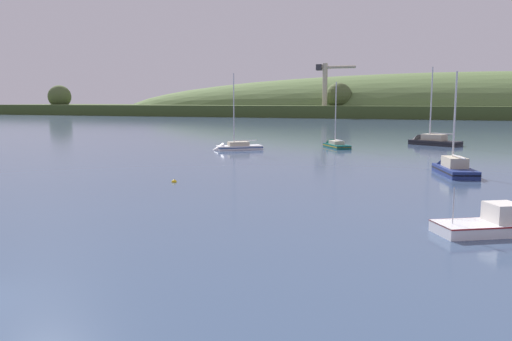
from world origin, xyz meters
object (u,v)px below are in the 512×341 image
at_px(sailboat_near_mooring, 335,146).
at_px(fishing_boat_moored, 494,228).
at_px(dockside_crane, 326,91).
at_px(sailboat_midwater_white, 452,171).
at_px(sailboat_outer_reach, 429,143).
at_px(sailboat_far_left, 234,149).
at_px(mooring_buoy_off_fishing_boat, 174,182).

xyz_separation_m(sailboat_near_mooring, fishing_boat_moored, (18.53, -50.91, 0.13)).
distance_m(dockside_crane, sailboat_near_mooring, 145.85).
bearing_deg(dockside_crane, sailboat_midwater_white, -75.45).
distance_m(sailboat_near_mooring, sailboat_midwater_white, 31.02).
relative_size(dockside_crane, sailboat_near_mooring, 2.04).
bearing_deg(dockside_crane, sailboat_near_mooring, -79.11).
xyz_separation_m(sailboat_midwater_white, sailboat_outer_reach, (-2.76, 36.31, 0.01)).
bearing_deg(sailboat_midwater_white, dockside_crane, 0.48).
bearing_deg(sailboat_far_left, sailboat_near_mooring, 176.40).
distance_m(sailboat_near_mooring, sailboat_outer_reach, 17.57).
distance_m(dockside_crane, sailboat_midwater_white, 175.07).
xyz_separation_m(sailboat_near_mooring, sailboat_far_left, (-13.84, -9.06, -0.07)).
xyz_separation_m(sailboat_midwater_white, fishing_boat_moored, (1.57, -24.94, 0.02)).
relative_size(sailboat_far_left, fishing_boat_moored, 2.06).
distance_m(fishing_boat_moored, mooring_buoy_off_fishing_boat, 28.08).
distance_m(sailboat_far_left, sailboat_outer_reach, 34.10).
xyz_separation_m(sailboat_near_mooring, mooring_buoy_off_fishing_boat, (-7.47, -40.31, -0.20)).
relative_size(dockside_crane, mooring_buoy_off_fishing_boat, 41.65).
xyz_separation_m(fishing_boat_moored, mooring_buoy_off_fishing_boat, (-26.00, 10.60, -0.33)).
bearing_deg(sailboat_midwater_white, sailboat_far_left, 45.97).
xyz_separation_m(sailboat_midwater_white, sailboat_far_left, (-30.80, 16.90, -0.18)).
xyz_separation_m(sailboat_near_mooring, sailboat_outer_reach, (14.20, 10.35, 0.12)).
bearing_deg(dockside_crane, sailboat_outer_reach, -72.48).
bearing_deg(sailboat_midwater_white, sailboat_outer_reach, -10.92).
bearing_deg(sailboat_near_mooring, dockside_crane, -20.22).
bearing_deg(fishing_boat_moored, mooring_buoy_off_fishing_boat, 129.18).
bearing_deg(fishing_boat_moored, sailboat_midwater_white, 64.96).
xyz_separation_m(dockside_crane, sailboat_near_mooring, (30.46, -142.17, -11.52)).
distance_m(sailboat_near_mooring, mooring_buoy_off_fishing_boat, 41.00).
height_order(sailboat_far_left, fishing_boat_moored, sailboat_far_left).
bearing_deg(sailboat_near_mooring, sailboat_midwater_white, -179.16).
xyz_separation_m(sailboat_far_left, mooring_buoy_off_fishing_boat, (6.37, -31.25, -0.13)).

